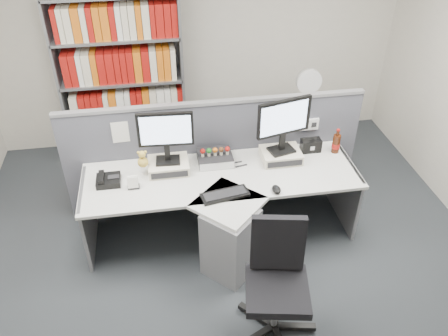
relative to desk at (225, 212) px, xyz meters
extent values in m
plane|color=#32373B|center=(0.00, -0.60, -0.46)|extent=(5.50, 5.50, 0.00)
cube|color=beige|center=(0.00, 2.15, 0.89)|extent=(5.00, 0.04, 2.70)
cube|color=#52535D|center=(0.00, 0.65, 0.17)|extent=(3.00, 0.05, 1.25)
cube|color=gray|center=(0.00, 0.65, 0.80)|extent=(3.00, 0.07, 0.03)
cube|color=white|center=(0.95, 0.62, 0.49)|extent=(0.22, 0.04, 0.12)
cube|color=white|center=(-0.90, 0.63, 0.59)|extent=(0.16, 0.00, 0.22)
cube|color=white|center=(-0.50, 0.63, 0.59)|extent=(0.16, 0.00, 0.22)
cube|color=white|center=(0.70, 0.63, 0.59)|extent=(0.16, 0.00, 0.22)
cube|color=silver|center=(0.00, 0.22, 0.25)|extent=(2.60, 0.80, 0.03)
cube|color=silver|center=(0.00, -0.18, 0.25)|extent=(0.74, 0.74, 0.03)
cube|color=gray|center=(0.00, -0.30, -0.11)|extent=(0.57, 0.57, 0.69)
cube|color=gray|center=(-1.28, 0.22, -0.10)|extent=(0.03, 0.70, 0.72)
cube|color=gray|center=(1.28, 0.22, -0.10)|extent=(0.03, 0.70, 0.72)
cube|color=gray|center=(0.00, 0.58, -0.11)|extent=(2.50, 0.02, 0.45)
cube|color=beige|center=(-0.48, 0.38, 0.31)|extent=(0.38, 0.30, 0.10)
cube|color=black|center=(-0.48, 0.23, 0.31)|extent=(0.34, 0.01, 0.06)
cube|color=beige|center=(0.62, 0.38, 0.31)|extent=(0.38, 0.30, 0.10)
cube|color=black|center=(0.62, 0.23, 0.31)|extent=(0.34, 0.01, 0.06)
cube|color=black|center=(-0.48, 0.38, 0.37)|extent=(0.23, 0.18, 0.02)
cube|color=black|center=(-0.48, 0.38, 0.47)|extent=(0.05, 0.03, 0.18)
cube|color=black|center=(-0.48, 0.38, 0.71)|extent=(0.51, 0.07, 0.33)
cube|color=#C5DAFE|center=(-0.48, 0.36, 0.71)|extent=(0.46, 0.03, 0.28)
cube|color=black|center=(0.62, 0.38, 0.37)|extent=(0.27, 0.23, 0.02)
cube|color=black|center=(0.62, 0.38, 0.47)|extent=(0.06, 0.04, 0.19)
cube|color=black|center=(0.62, 0.38, 0.74)|extent=(0.53, 0.17, 0.36)
cube|color=#C5DAFE|center=(0.61, 0.37, 0.74)|extent=(0.47, 0.12, 0.30)
cube|color=black|center=(-0.02, 0.45, 0.31)|extent=(0.33, 0.29, 0.09)
cube|color=silver|center=(-0.02, 0.30, 0.31)|extent=(0.33, 0.01, 0.08)
cylinder|color=beige|center=(-0.14, 0.43, 0.37)|extent=(0.03, 0.03, 0.03)
sphere|color=#A5140F|center=(-0.14, 0.43, 0.41)|extent=(0.05, 0.05, 0.05)
cylinder|color=beige|center=(-0.08, 0.43, 0.37)|extent=(0.03, 0.03, 0.03)
sphere|color=#19721E|center=(-0.08, 0.43, 0.41)|extent=(0.05, 0.05, 0.05)
cylinder|color=beige|center=(-0.02, 0.43, 0.37)|extent=(0.03, 0.03, 0.03)
sphere|color=orange|center=(-0.02, 0.43, 0.41)|extent=(0.05, 0.05, 0.05)
cylinder|color=beige|center=(0.04, 0.43, 0.37)|extent=(0.03, 0.03, 0.03)
sphere|color=#593319|center=(0.04, 0.43, 0.41)|extent=(0.05, 0.05, 0.05)
cylinder|color=beige|center=(0.10, 0.43, 0.37)|extent=(0.03, 0.03, 0.03)
sphere|color=#A5140F|center=(0.10, 0.43, 0.41)|extent=(0.05, 0.05, 0.05)
cube|color=black|center=(-0.02, -0.09, 0.28)|extent=(0.45, 0.23, 0.02)
cube|color=black|center=(-0.02, -0.09, 0.29)|extent=(0.39, 0.18, 0.01)
ellipsoid|color=black|center=(0.45, -0.10, 0.29)|extent=(0.08, 0.12, 0.05)
cube|color=black|center=(-1.04, 0.27, 0.29)|extent=(0.22, 0.20, 0.06)
cube|color=black|center=(-1.10, 0.27, 0.34)|extent=(0.05, 0.18, 0.03)
cube|color=black|center=(-0.99, 0.27, 0.33)|extent=(0.10, 0.06, 0.01)
cube|color=black|center=(-0.81, 0.16, 0.27)|extent=(0.10, 0.06, 0.02)
cube|color=white|center=(-0.81, 0.14, 0.34)|extent=(0.09, 0.04, 0.10)
cube|color=white|center=(-0.81, 0.18, 0.34)|extent=(0.09, 0.04, 0.10)
sphere|color=gold|center=(-0.71, 0.34, 0.41)|extent=(0.10, 0.10, 0.10)
sphere|color=gold|center=(-0.71, 0.34, 0.50)|extent=(0.07, 0.07, 0.07)
sphere|color=gold|center=(-0.74, 0.34, 0.52)|extent=(0.03, 0.03, 0.03)
sphere|color=gold|center=(-0.68, 0.34, 0.52)|extent=(0.03, 0.03, 0.03)
cube|color=black|center=(0.95, 0.48, 0.33)|extent=(0.20, 0.11, 0.13)
cylinder|color=#3F190A|center=(1.20, 0.42, 0.36)|extent=(0.08, 0.08, 0.20)
cylinder|color=#A5140F|center=(1.20, 0.42, 0.34)|extent=(0.08, 0.08, 0.05)
cylinder|color=#3F190A|center=(1.20, 0.42, 0.49)|extent=(0.03, 0.03, 0.05)
cylinder|color=#A5140F|center=(1.20, 0.42, 0.52)|extent=(0.03, 0.03, 0.01)
cube|color=gray|center=(-1.59, 1.85, 0.54)|extent=(0.03, 0.40, 2.00)
cube|color=gray|center=(-0.21, 1.85, 0.54)|extent=(0.03, 0.40, 2.00)
cube|color=gray|center=(-0.90, 2.04, 0.54)|extent=(1.40, 0.02, 2.00)
cube|color=gray|center=(-0.90, 1.85, -0.44)|extent=(1.38, 0.40, 0.03)
cube|color=gray|center=(-0.90, 1.85, 0.06)|extent=(1.38, 0.40, 0.03)
cube|color=gray|center=(-0.90, 1.85, 0.56)|extent=(1.38, 0.40, 0.03)
cube|color=gray|center=(-0.90, 1.85, 1.06)|extent=(1.38, 0.40, 0.03)
cube|color=#A5140F|center=(-0.90, 1.82, -0.24)|extent=(1.24, 0.28, 0.36)
cube|color=orange|center=(-0.90, 1.82, 0.26)|extent=(1.24, 0.28, 0.36)
cube|color=beige|center=(-0.90, 1.82, 0.76)|extent=(1.24, 0.28, 0.36)
cube|color=white|center=(-0.90, 1.82, 1.26)|extent=(1.24, 0.28, 0.36)
cube|color=gray|center=(1.20, 1.40, -0.11)|extent=(0.45, 0.60, 0.70)
cube|color=black|center=(1.20, 1.10, 0.06)|extent=(0.40, 0.02, 0.28)
cube|color=black|center=(1.20, 1.10, -0.26)|extent=(0.40, 0.02, 0.28)
cylinder|color=white|center=(1.20, 1.40, 0.26)|extent=(0.17, 0.17, 0.03)
cylinder|color=white|center=(1.20, 1.40, 0.36)|extent=(0.03, 0.03, 0.17)
cylinder|color=white|center=(1.20, 1.38, 0.59)|extent=(0.29, 0.05, 0.29)
cylinder|color=silver|center=(1.20, 1.41, 0.59)|extent=(0.29, 0.04, 0.29)
cylinder|color=silver|center=(0.24, -1.00, -0.20)|extent=(0.05, 0.05, 0.42)
cube|color=black|center=(0.24, -1.00, 0.03)|extent=(0.56, 0.56, 0.07)
cube|color=black|center=(0.28, -0.79, 0.32)|extent=(0.43, 0.19, 0.48)
cube|color=black|center=(0.42, -1.04, -0.41)|extent=(0.32, 0.11, 0.04)
cylinder|color=black|center=(0.54, -1.06, -0.42)|extent=(0.05, 0.05, 0.03)
cube|color=black|center=(0.33, -0.84, -0.41)|extent=(0.20, 0.30, 0.04)
cylinder|color=black|center=(0.39, -0.73, -0.42)|extent=(0.05, 0.05, 0.03)
cube|color=black|center=(0.11, -0.87, -0.41)|extent=(0.25, 0.26, 0.04)
cylinder|color=black|center=(0.02, -0.77, -0.42)|extent=(0.05, 0.05, 0.03)
camera|label=1|loc=(-0.54, -3.22, 2.85)|focal=37.01mm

